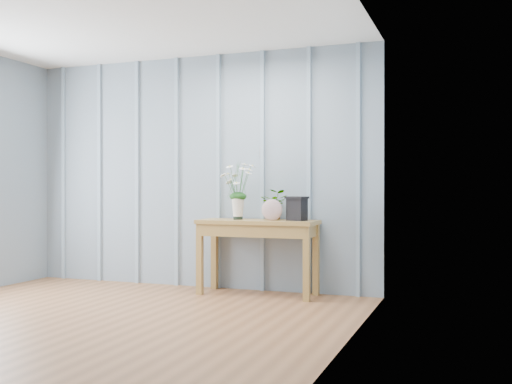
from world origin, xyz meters
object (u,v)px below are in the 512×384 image
at_px(daisy_vase, 238,182).
at_px(felt_disc_vessel, 272,210).
at_px(carved_box, 297,208).
at_px(sideboard, 258,231).

relative_size(daisy_vase, felt_disc_vessel, 2.89).
bearing_deg(felt_disc_vessel, carved_box, 9.52).
height_order(felt_disc_vessel, carved_box, carved_box).
bearing_deg(sideboard, carved_box, -1.27).
xyz_separation_m(felt_disc_vessel, carved_box, (0.24, 0.06, 0.02)).
bearing_deg(daisy_vase, felt_disc_vessel, -8.75).
bearing_deg(sideboard, felt_disc_vessel, -22.11).
relative_size(sideboard, carved_box, 5.06).
height_order(sideboard, daisy_vase, daisy_vase).
distance_m(daisy_vase, felt_disc_vessel, 0.47).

